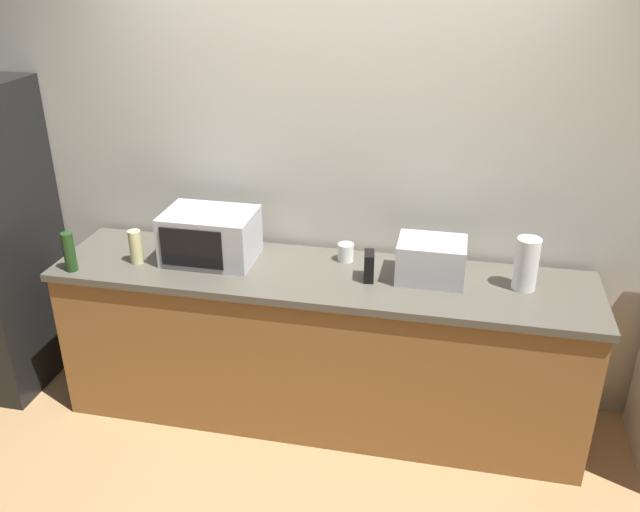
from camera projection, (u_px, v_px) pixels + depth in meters
name	position (u px, v px, depth m)	size (l,w,h in m)	color
ground_plane	(304.00, 459.00, 3.52)	(8.00, 8.00, 0.00)	#A87F51
back_wall	(336.00, 167.00, 3.65)	(6.40, 0.10, 2.70)	beige
counter_run	(320.00, 346.00, 3.68)	(2.84, 0.64, 0.90)	brown
microwave	(210.00, 236.00, 3.58)	(0.48, 0.35, 0.27)	#B7BABF
toaster_oven	(431.00, 260.00, 3.39)	(0.34, 0.26, 0.21)	#B7BABF
paper_towel_roll	(526.00, 264.00, 3.28)	(0.12, 0.12, 0.27)	white
cordless_phone	(369.00, 266.00, 3.39)	(0.05, 0.11, 0.15)	black
bottle_vinegar	(136.00, 247.00, 3.56)	(0.07, 0.07, 0.18)	beige
bottle_wine	(69.00, 252.00, 3.47)	(0.06, 0.06, 0.21)	#1E3F19
mug_white	(346.00, 252.00, 3.60)	(0.08, 0.08, 0.10)	white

